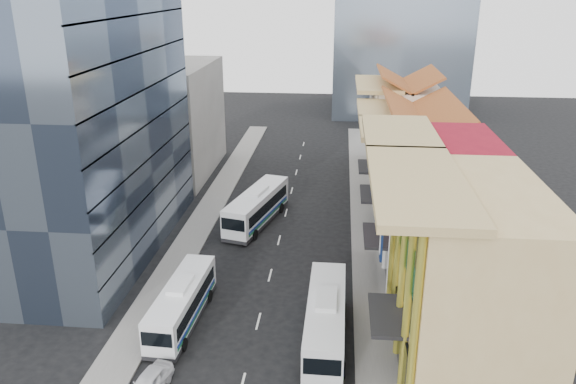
# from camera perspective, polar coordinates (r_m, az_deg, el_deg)

# --- Properties ---
(sidewalk_right) EXTENTS (3.00, 90.00, 0.15)m
(sidewalk_right) POSITION_cam_1_polar(r_m,az_deg,el_deg) (54.39, 8.05, -5.15)
(sidewalk_right) COLOR slate
(sidewalk_right) RESTS_ON ground
(sidewalk_left) EXTENTS (3.00, 90.00, 0.15)m
(sidewalk_left) POSITION_cam_1_polar(r_m,az_deg,el_deg) (56.09, -9.61, -4.43)
(sidewalk_left) COLOR slate
(sidewalk_left) RESTS_ON ground
(shophouse_tan) EXTENTS (8.00, 14.00, 12.00)m
(shophouse_tan) POSITION_cam_1_polar(r_m,az_deg,el_deg) (37.44, 18.03, -8.31)
(shophouse_tan) COLOR tan
(shophouse_tan) RESTS_ON ground
(shophouse_red) EXTENTS (8.00, 10.00, 12.00)m
(shophouse_red) POSITION_cam_1_polar(r_m,az_deg,el_deg) (48.12, 15.18, -1.49)
(shophouse_red) COLOR maroon
(shophouse_red) RESTS_ON ground
(shophouse_cream_near) EXTENTS (8.00, 9.00, 10.00)m
(shophouse_cream_near) POSITION_cam_1_polar(r_m,az_deg,el_deg) (57.26, 13.63, 1.11)
(shophouse_cream_near) COLOR beige
(shophouse_cream_near) RESTS_ON ground
(shophouse_cream_mid) EXTENTS (8.00, 9.00, 10.00)m
(shophouse_cream_mid) POSITION_cam_1_polar(r_m,az_deg,el_deg) (65.76, 12.62, 3.69)
(shophouse_cream_mid) COLOR beige
(shophouse_cream_mid) RESTS_ON ground
(shophouse_cream_far) EXTENTS (8.00, 12.00, 11.00)m
(shophouse_cream_far) POSITION_cam_1_polar(r_m,az_deg,el_deg) (75.70, 11.75, 6.33)
(shophouse_cream_far) COLOR beige
(shophouse_cream_far) RESTS_ON ground
(office_tower) EXTENTS (12.00, 26.00, 30.00)m
(office_tower) POSITION_cam_1_polar(r_m,az_deg,el_deg) (51.96, -20.68, 9.86)
(office_tower) COLOR #364256
(office_tower) RESTS_ON ground
(office_block_far) EXTENTS (10.00, 18.00, 14.00)m
(office_block_far) POSITION_cam_1_polar(r_m,az_deg,el_deg) (74.17, -11.70, 7.24)
(office_block_far) COLOR gray
(office_block_far) RESTS_ON ground
(bus_left_near) EXTENTS (2.88, 10.29, 3.27)m
(bus_left_near) POSITION_cam_1_polar(r_m,az_deg,el_deg) (42.24, -10.73, -10.94)
(bus_left_near) COLOR white
(bus_left_near) RESTS_ON ground
(bus_left_far) EXTENTS (5.56, 12.02, 3.76)m
(bus_left_far) POSITION_cam_1_polar(r_m,az_deg,el_deg) (57.76, -3.17, -1.46)
(bus_left_far) COLOR silver
(bus_left_far) RESTS_ON ground
(bus_right) EXTENTS (2.72, 11.23, 3.59)m
(bus_right) POSITION_cam_1_polar(r_m,az_deg,el_deg) (39.45, 3.85, -12.76)
(bus_right) COLOR silver
(bus_right) RESTS_ON ground
(sedan_left) EXTENTS (2.45, 4.19, 1.34)m
(sedan_left) POSITION_cam_1_polar(r_m,az_deg,el_deg) (36.86, -13.95, -18.29)
(sedan_left) COLOR silver
(sedan_left) RESTS_ON ground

